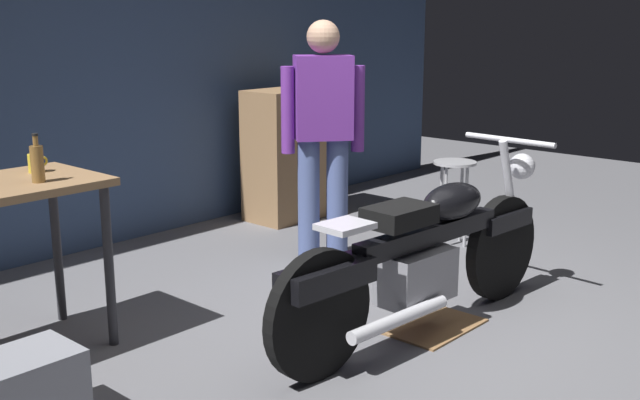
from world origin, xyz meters
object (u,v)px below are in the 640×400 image
Objects in this scene: mug_yellow_tall at (36,163)px; person_standing at (323,132)px; motorcycle at (425,254)px; storage_bin at (24,393)px; wooden_dresser at (292,154)px; bottle at (37,163)px; shop_stool at (454,180)px.

person_standing is at bearing -7.96° from mug_yellow_tall.
motorcycle reaches higher than storage_bin.
bottle is (-2.84, -1.03, 0.45)m from wooden_dresser.
motorcycle reaches higher than shop_stool.
shop_stool is at bearing 30.97° from motorcycle.
motorcycle is 3.42× the size of shop_stool.
bottle is at bearing 171.62° from shop_stool.
shop_stool is at bearing -164.54° from person_standing.
person_standing reaches higher than bottle.
bottle is at bearing 37.42° from person_standing.
mug_yellow_tall is 0.44× the size of bottle.
shop_stool is 6.03× the size of mug_yellow_tall.
wooden_dresser reaches higher than shop_stool.
person_standing is 2.05m from bottle.
motorcycle is at bearing -39.81° from bottle.
motorcycle is 20.65× the size of mug_yellow_tall.
shop_stool is 3.54m from storage_bin.
person_standing is 3.80× the size of storage_bin.
storage_bin is 1.14m from bottle.
person_standing reaches higher than storage_bin.
wooden_dresser is at bearing 16.22° from mug_yellow_tall.
mug_yellow_tall is at bearing 166.75° from shop_stool.
mug_yellow_tall is at bearing 136.39° from motorcycle.
shop_stool is 2.66× the size of bottle.
mug_yellow_tall reaches higher than storage_bin.
person_standing is at bearing 157.23° from shop_stool.
motorcycle is 4.98× the size of storage_bin.
mug_yellow_tall reaches higher than shop_stool.
bottle is (-2.05, 0.03, 0.07)m from person_standing.
shop_stool is at bearing -81.88° from wooden_dresser.
motorcycle is at bearing 104.23° from person_standing.
shop_stool is (1.55, 0.80, 0.05)m from motorcycle.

